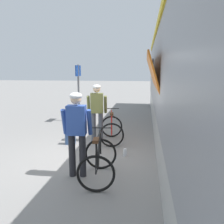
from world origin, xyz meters
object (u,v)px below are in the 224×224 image
object	(u,v)px
water_bottle_near_the_bikes	(125,152)
cyclist_near_in_blue	(77,127)
train_car	(218,79)
bicycle_near_black	(98,161)
backpack_on_platform	(70,138)
cyclist_far_in_olive	(97,108)
platform_sign_post	(78,83)
water_bottle_by_the_backpack	(66,140)
bicycle_far_red	(112,129)

from	to	relation	value
water_bottle_near_the_bikes	cyclist_near_in_blue	bearing A→B (deg)	-124.70
train_car	bicycle_near_black	world-z (taller)	train_car
backpack_on_platform	water_bottle_near_the_bikes	distance (m)	1.87
bicycle_near_black	backpack_on_platform	xyz separation A→B (m)	(-1.29, 2.15, -0.20)
cyclist_near_in_blue	cyclist_far_in_olive	world-z (taller)	same
train_car	platform_sign_post	size ratio (longest dim) A/B	7.50
train_car	backpack_on_platform	bearing A→B (deg)	176.51
water_bottle_by_the_backpack	platform_sign_post	size ratio (longest dim) A/B	0.08
cyclist_far_in_olive	platform_sign_post	bearing A→B (deg)	116.58
train_car	bicycle_far_red	size ratio (longest dim) A/B	15.48
train_car	cyclist_near_in_blue	world-z (taller)	train_car
bicycle_near_black	water_bottle_by_the_backpack	world-z (taller)	bicycle_near_black
cyclist_far_in_olive	platform_sign_post	size ratio (longest dim) A/B	0.73
backpack_on_platform	water_bottle_by_the_backpack	distance (m)	0.18
cyclist_far_in_olive	platform_sign_post	xyz separation A→B (m)	(-1.34, 2.69, 0.57)
cyclist_near_in_blue	water_bottle_by_the_backpack	xyz separation A→B (m)	(-0.97, 2.07, -0.96)
backpack_on_platform	platform_sign_post	size ratio (longest dim) A/B	0.17
train_car	cyclist_near_in_blue	bearing A→B (deg)	-150.44
train_car	cyclist_near_in_blue	distance (m)	3.75
bicycle_near_black	water_bottle_near_the_bikes	distance (m)	1.47
cyclist_near_in_blue	backpack_on_platform	world-z (taller)	cyclist_near_in_blue
bicycle_near_black	cyclist_near_in_blue	bearing A→B (deg)	166.76
bicycle_near_black	water_bottle_by_the_backpack	distance (m)	2.63
cyclist_near_in_blue	bicycle_near_black	world-z (taller)	cyclist_near_in_blue
train_car	bicycle_far_red	bearing A→B (deg)	166.93
train_car	platform_sign_post	world-z (taller)	train_car
train_car	platform_sign_post	bearing A→B (deg)	143.99
backpack_on_platform	water_bottle_by_the_backpack	xyz separation A→B (m)	(-0.15, 0.03, -0.10)
bicycle_far_red	bicycle_near_black	bearing A→B (deg)	-87.73
bicycle_near_black	water_bottle_by_the_backpack	size ratio (longest dim) A/B	5.80
bicycle_near_black	bicycle_far_red	distance (m)	2.56
cyclist_near_in_blue	train_car	bearing A→B (deg)	29.56
cyclist_far_in_olive	water_bottle_by_the_backpack	distance (m)	1.36
bicycle_near_black	water_bottle_near_the_bikes	xyz separation A→B (m)	(0.42, 1.38, -0.30)
bicycle_near_black	platform_sign_post	xyz separation A→B (m)	(-1.90, 5.24, 1.22)
bicycle_far_red	backpack_on_platform	world-z (taller)	bicycle_far_red
bicycle_near_black	bicycle_far_red	size ratio (longest dim) A/B	0.98
bicycle_far_red	water_bottle_near_the_bikes	xyz separation A→B (m)	(0.52, -1.17, -0.30)
train_car	water_bottle_by_the_backpack	bearing A→B (deg)	176.21
bicycle_far_red	platform_sign_post	distance (m)	3.46
bicycle_far_red	water_bottle_near_the_bikes	size ratio (longest dim) A/B	5.86
bicycle_far_red	backpack_on_platform	distance (m)	1.27
cyclist_near_in_blue	backpack_on_platform	distance (m)	2.36
train_car	bicycle_near_black	distance (m)	3.65
cyclist_near_in_blue	bicycle_near_black	xyz separation A→B (m)	(0.47, -0.11, -0.65)
bicycle_near_black	platform_sign_post	bearing A→B (deg)	109.89
backpack_on_platform	water_bottle_near_the_bikes	xyz separation A→B (m)	(1.70, -0.76, -0.10)
cyclist_far_in_olive	bicycle_near_black	distance (m)	2.70
cyclist_far_in_olive	water_bottle_by_the_backpack	bearing A→B (deg)	-156.82
cyclist_far_in_olive	water_bottle_near_the_bikes	xyz separation A→B (m)	(0.97, -1.17, -0.95)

